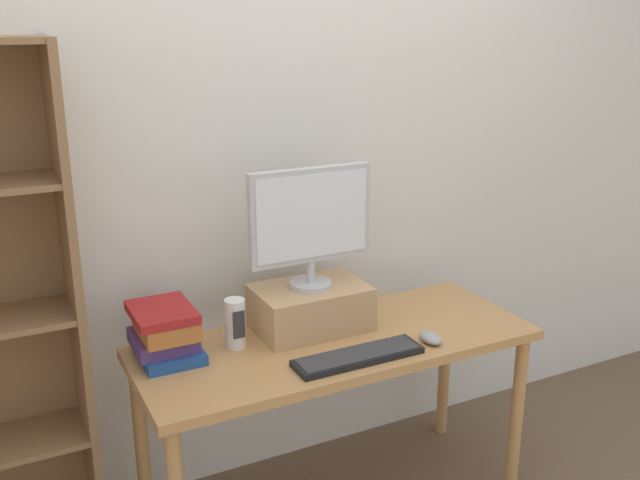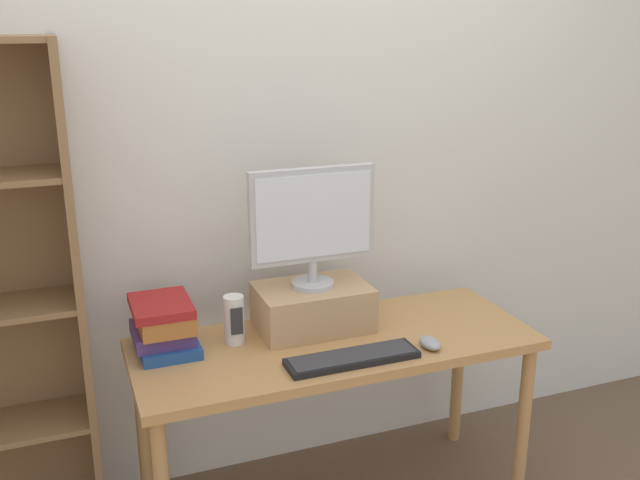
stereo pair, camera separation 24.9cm
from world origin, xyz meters
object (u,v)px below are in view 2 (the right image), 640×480
at_px(desk, 335,360).
at_px(computer_monitor, 313,221).
at_px(computer_mouse, 430,343).
at_px(riser_box, 313,307).
at_px(keyboard, 352,358).
at_px(desk_speaker, 234,320).
at_px(book_stack, 164,326).

bearing_deg(desk, computer_monitor, 107.83).
bearing_deg(computer_monitor, computer_mouse, -43.00).
xyz_separation_m(riser_box, computer_mouse, (0.33, -0.31, -0.06)).
height_order(keyboard, desk_speaker, desk_speaker).
relative_size(desk, book_stack, 5.78).
relative_size(book_stack, desk_speaker, 1.42).
bearing_deg(riser_box, book_stack, 179.37).
height_order(keyboard, computer_mouse, computer_mouse).
distance_m(computer_monitor, keyboard, 0.51).
relative_size(riser_box, book_stack, 1.64).
height_order(book_stack, desk_speaker, book_stack).
xyz_separation_m(riser_box, keyboard, (0.03, -0.30, -0.07)).
bearing_deg(computer_mouse, riser_box, 136.86).
relative_size(desk, desk_speaker, 8.22).
height_order(riser_box, keyboard, riser_box).
distance_m(desk, keyboard, 0.20).
height_order(riser_box, desk_speaker, desk_speaker).
height_order(desk, riser_box, riser_box).
distance_m(computer_mouse, book_stack, 0.93).
relative_size(computer_monitor, book_stack, 1.86).
bearing_deg(desk_speaker, computer_mouse, -24.38).
distance_m(desk, computer_monitor, 0.52).
height_order(riser_box, computer_mouse, riser_box).
bearing_deg(riser_box, keyboard, -84.40).
bearing_deg(desk_speaker, desk, -17.23).
bearing_deg(riser_box, desk, -72.37).
relative_size(desk, keyboard, 3.16).
relative_size(computer_mouse, book_stack, 0.41).
bearing_deg(keyboard, computer_monitor, 95.63).
xyz_separation_m(desk, keyboard, (-0.01, -0.18, 0.10)).
height_order(desk, computer_monitor, computer_monitor).
distance_m(keyboard, desk_speaker, 0.45).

